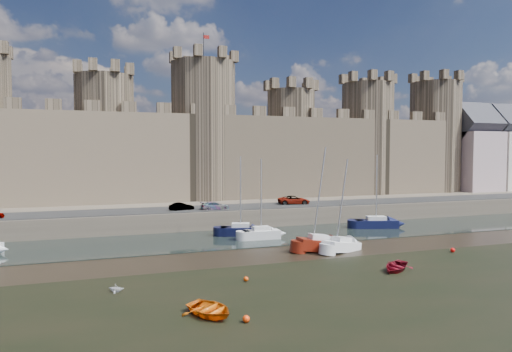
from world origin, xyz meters
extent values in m
plane|color=black|center=(0.00, 0.00, 0.00)|extent=(160.00, 160.00, 0.00)
cube|color=black|center=(0.00, -6.00, 0.01)|extent=(70.00, 34.00, 0.01)
cube|color=black|center=(0.00, 24.00, 0.04)|extent=(160.00, 12.00, 0.08)
cube|color=#4C443A|center=(0.00, 60.00, 1.25)|extent=(160.00, 60.00, 2.50)
cube|color=black|center=(0.00, 34.00, 2.55)|extent=(160.00, 7.00, 0.10)
cube|color=#42382B|center=(0.00, 48.00, 9.50)|extent=(100.00, 9.00, 14.00)
cylinder|color=#42382B|center=(-14.00, 48.00, 12.50)|extent=(9.00, 9.00, 20.00)
cylinder|color=#42382B|center=(2.00, 48.00, 14.00)|extent=(11.00, 11.00, 23.00)
cylinder|color=black|center=(2.00, 48.00, 28.00)|extent=(0.10, 0.10, 5.00)
cube|color=maroon|center=(2.50, 48.00, 29.80)|extent=(1.00, 0.03, 0.60)
cylinder|color=#42382B|center=(18.00, 48.00, 12.00)|extent=(9.00, 9.00, 19.00)
cylinder|color=#42382B|center=(34.00, 48.00, 13.00)|extent=(10.00, 10.00, 21.00)
cylinder|color=#42382B|center=(50.00, 48.00, 13.50)|extent=(10.00, 10.00, 22.00)
cube|color=#BCA0A5|center=(58.00, 46.00, 8.50)|extent=(8.50, 9.00, 12.00)
cube|color=#38383F|center=(58.00, 46.00, 16.10)|extent=(8.50, 9.05, 9.05)
cube|color=silver|center=(67.00, 46.00, 8.50)|extent=(8.50, 9.00, 12.00)
cube|color=#38383F|center=(67.00, 46.00, 16.10)|extent=(8.50, 9.05, 9.05)
imported|color=gray|center=(-4.52, 33.00, 3.04)|extent=(3.43, 1.69, 1.08)
imported|color=gray|center=(-0.03, 32.31, 3.06)|extent=(3.87, 1.60, 1.12)
imported|color=gray|center=(12.76, 34.56, 3.17)|extent=(5.08, 2.89, 1.34)
cube|color=black|center=(1.48, 25.31, 0.61)|extent=(5.25, 3.34, 1.07)
cube|color=silver|center=(1.48, 25.31, 1.39)|extent=(2.48, 1.95, 0.49)
cylinder|color=silver|center=(1.48, 25.31, 5.52)|extent=(0.14, 0.14, 8.75)
cube|color=silver|center=(3.13, 22.38, 0.60)|extent=(4.50, 1.91, 1.04)
cube|color=silver|center=(3.13, 22.38, 1.36)|extent=(2.02, 1.29, 0.47)
cylinder|color=silver|center=(3.13, 22.38, 5.38)|extent=(0.14, 0.14, 8.53)
cube|color=black|center=(20.72, 24.83, 0.62)|extent=(6.08, 3.82, 1.08)
cube|color=silver|center=(20.72, 24.83, 1.41)|extent=(2.87, 2.24, 0.49)
cylinder|color=silver|center=(20.72, 24.83, 5.60)|extent=(0.14, 0.14, 8.88)
cube|color=#66170B|center=(6.82, 14.52, 0.60)|extent=(4.70, 1.85, 1.20)
cube|color=silver|center=(6.82, 14.52, 1.47)|extent=(2.09, 1.29, 0.54)
cylinder|color=silver|center=(6.82, 14.52, 6.09)|extent=(0.14, 0.14, 9.78)
cube|color=white|center=(8.93, 13.51, 0.53)|extent=(4.82, 3.28, 1.06)
cube|color=silver|center=(8.93, 13.51, 1.30)|extent=(2.31, 1.87, 0.48)
cylinder|color=silver|center=(8.93, 13.51, 5.38)|extent=(0.14, 0.14, 8.64)
imported|color=#D75C0C|center=(-8.52, -0.55, 0.39)|extent=(4.05, 4.55, 0.78)
imported|color=white|center=(-13.94, 6.69, 0.31)|extent=(1.50, 1.43, 0.62)
imported|color=maroon|center=(9.39, 4.91, 0.34)|extent=(4.05, 3.77, 0.68)
sphere|color=#DF4109|center=(-3.94, 6.21, 0.20)|extent=(0.40, 0.40, 0.40)
sphere|color=#FD0F0B|center=(19.61, 9.32, 0.24)|extent=(0.48, 0.48, 0.48)
sphere|color=#FF3E0B|center=(-6.65, -2.26, 0.23)|extent=(0.46, 0.46, 0.46)
camera|label=1|loc=(-15.00, -28.29, 10.41)|focal=32.00mm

